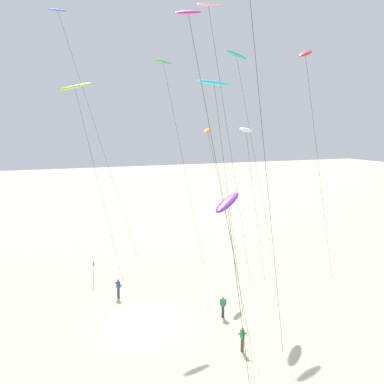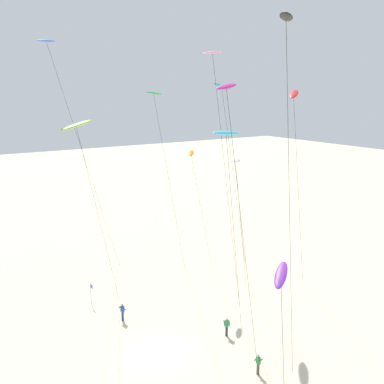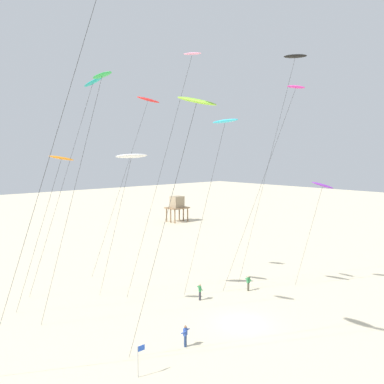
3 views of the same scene
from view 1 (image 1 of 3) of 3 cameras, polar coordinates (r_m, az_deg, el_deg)
name	(u,v)px [view 1 (image 1 of 3)]	position (r m, az deg, el deg)	size (l,w,h in m)	color
ground_plane	(139,326)	(38.81, -6.08, -14.87)	(260.00, 260.00, 0.00)	beige
kite_teal	(237,60)	(47.63, 5.17, 14.75)	(4.58, 8.24, 21.49)	teal
kite_green	(164,68)	(47.32, -3.16, 13.93)	(3.74, 6.66, 20.74)	green
kite_pink	(210,16)	(39.38, 2.07, 19.36)	(3.92, 7.18, 23.82)	pink
kite_cyan	(214,85)	(35.13, 2.57, 12.00)	(2.74, 5.13, 17.95)	#33BFE0
kite_red	(306,57)	(42.18, 12.80, 14.77)	(4.86, 7.82, 20.88)	red
kite_lime	(75,88)	(42.95, -13.14, 11.42)	(3.29, 6.00, 18.39)	#8CD833
kite_white	(246,131)	(43.74, 6.15, 6.96)	(3.38, 4.78, 14.72)	white
kite_blue	(62,24)	(49.92, -14.52, 17.95)	(5.47, 9.62, 25.22)	blue
kite_purple	(228,204)	(23.97, 4.07, -1.40)	(2.27, 3.37, 11.70)	purple
kite_magenta	(191,28)	(29.05, -0.09, 18.08)	(3.98, 7.06, 21.27)	#D8339E
kite_orange	(208,133)	(50.06, 1.84, 6.76)	(3.73, 5.60, 14.53)	orange
kite_flyer_nearest	(242,338)	(34.59, 5.74, -16.21)	(0.58, 0.56, 1.67)	#4C4738
kite_flyer_middle	(223,306)	(39.87, 3.54, -12.82)	(0.69, 0.70, 1.67)	#33333D
kite_flyer_furthest	(118,288)	(44.30, -8.36, -10.73)	(0.67, 0.65, 1.67)	navy
marker_flag	(93,268)	(48.41, -11.13, -8.43)	(0.56, 0.05, 2.10)	gray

